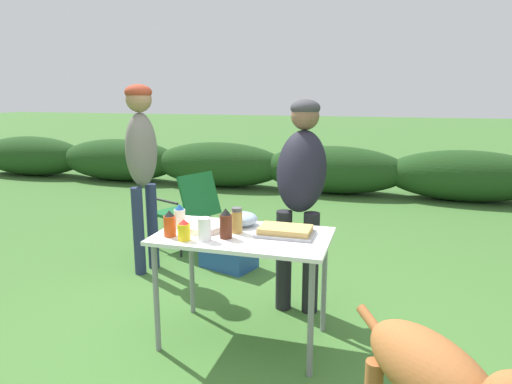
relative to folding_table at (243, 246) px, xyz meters
The scene contains 16 objects.
ground_plane 0.66m from the folding_table, ahead, with size 60.00×60.00×0.00m, color #3D6B2D.
shrub_hedge 4.80m from the folding_table, 90.00° to the left, with size 14.40×0.90×0.78m.
folding_table is the anchor object (origin of this frame).
food_tray 0.29m from the folding_table, 11.96° to the left, with size 0.37×0.24×0.06m.
plate_stack 0.29m from the folding_table, behind, with size 0.25×0.25×0.04m, color white.
mixing_bowl 0.23m from the folding_table, 110.48° to the left, with size 0.22×0.22×0.09m, color #99B2CC.
paper_cup_stack 0.30m from the folding_table, 135.97° to the right, with size 0.08×0.08×0.14m, color white.
spice_jar 0.17m from the folding_table, 152.82° to the left, with size 0.07×0.07×0.16m.
mustard_bottle 0.40m from the folding_table, 145.52° to the right, with size 0.08×0.08×0.13m.
hot_sauce_bottle 0.49m from the folding_table, 158.93° to the right, with size 0.08×0.08×0.17m.
mayo_bottle 0.47m from the folding_table, behind, with size 0.07×0.07×0.16m.
bbq_sauce_bottle 0.21m from the folding_table, 128.31° to the right, with size 0.08×0.08×0.19m.
standing_person_with_beanie 0.76m from the folding_table, 68.83° to the left, with size 0.38×0.49×1.58m.
standing_person_in_gray_fleece 1.60m from the folding_table, 143.52° to the left, with size 0.30×0.36×1.69m.
camp_chair_green_behind_table 1.90m from the folding_table, 125.29° to the left, with size 0.72×0.66×0.83m.
cooler_box 1.41m from the folding_table, 114.01° to the left, with size 0.56×0.45×0.34m.
Camera 1 is at (0.86, -2.64, 1.62)m, focal length 32.00 mm.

